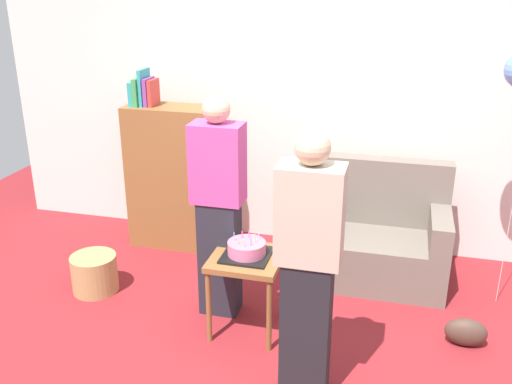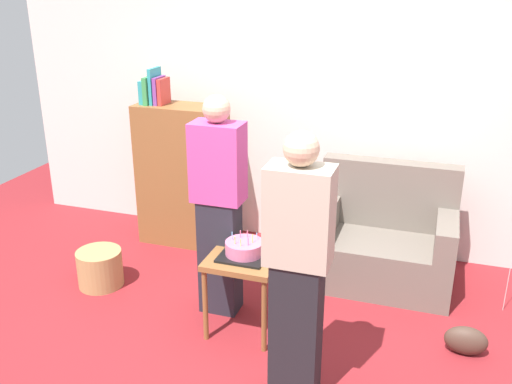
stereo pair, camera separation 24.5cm
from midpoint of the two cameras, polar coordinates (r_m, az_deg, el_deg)
The scene contains 10 objects.
ground_plane at distance 3.80m, azimuth 1.66°, elevation -17.64°, with size 8.00×8.00×0.00m, color maroon.
wall_back at distance 5.07m, azimuth 8.68°, elevation 9.15°, with size 6.00×0.10×2.70m, color silver.
couch at distance 4.77m, azimuth 14.08°, elevation -4.89°, with size 1.10×0.70×0.96m.
bookshelf at distance 5.21m, azimuth -6.06°, elevation 1.83°, with size 0.80×0.36×1.61m.
side_table at distance 3.94m, azimuth 0.63°, elevation -7.54°, with size 0.48×0.48×0.58m.
birthday_cake at distance 3.87m, azimuth 0.64°, elevation -5.77°, with size 0.32×0.32×0.17m.
person_blowing_candles at distance 4.02m, azimuth -1.99°, elevation -1.49°, with size 0.36×0.22×1.63m.
person_holding_cake at distance 3.21m, azimuth 6.41°, elevation -7.81°, with size 0.36×0.22×1.63m.
wicker_basket at distance 4.77m, azimuth -13.93°, elevation -7.43°, with size 0.36×0.36×0.30m, color #A88451.
handbag at distance 4.18m, azimuth 21.91°, elevation -13.66°, with size 0.28×0.14×0.20m, color #473328.
Camera 2 is at (0.96, -2.81, 2.37)m, focal length 39.95 mm.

